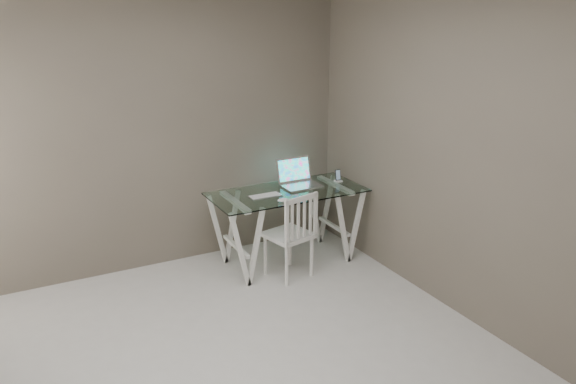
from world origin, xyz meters
name	(u,v)px	position (x,y,z in m)	size (l,w,h in m)	color
room	(228,142)	(-0.06, 0.02, 1.72)	(4.50, 4.52, 2.71)	beige
desk	(287,226)	(1.19, 1.68, 0.38)	(1.50, 0.70, 0.75)	silver
chair	(293,232)	(1.08, 1.35, 0.47)	(0.46, 0.46, 0.84)	silver
laptop	(298,179)	(1.39, 1.81, 0.81)	(0.37, 0.32, 0.26)	silver
keyboard	(265,196)	(0.94, 1.65, 0.75)	(0.31, 0.13, 0.01)	silver
mouse	(283,200)	(1.02, 1.43, 0.76)	(0.10, 0.06, 0.03)	white
phone_dock	(338,178)	(1.81, 1.72, 0.78)	(0.07, 0.07, 0.12)	white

